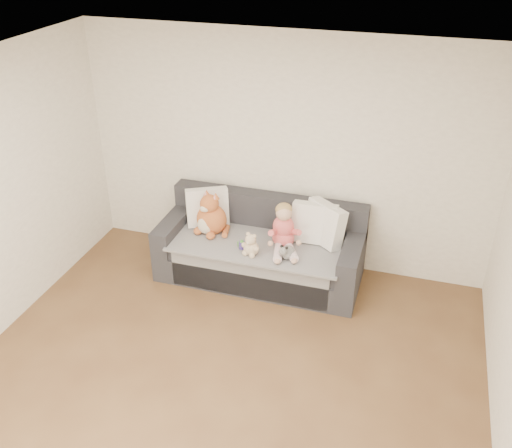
{
  "coord_description": "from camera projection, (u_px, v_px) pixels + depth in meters",
  "views": [
    {
      "loc": [
        1.38,
        -3.03,
        3.67
      ],
      "look_at": [
        -0.13,
        1.87,
        0.75
      ],
      "focal_mm": 40.0,
      "sensor_mm": 36.0,
      "label": 1
    }
  ],
  "objects": [
    {
      "name": "cushion_left",
      "position": [
        207.0,
        207.0,
        6.37
      ],
      "size": [
        0.51,
        0.4,
        0.44
      ],
      "rotation": [
        0.0,
        0.0,
        0.49
      ],
      "color": "white",
      "rests_on": "sofa"
    },
    {
      "name": "cushion_right_back",
      "position": [
        314.0,
        223.0,
        6.04
      ],
      "size": [
        0.48,
        0.22,
        0.45
      ],
      "rotation": [
        0.0,
        0.0,
        0.03
      ],
      "color": "white",
      "rests_on": "sofa"
    },
    {
      "name": "teddy_bear",
      "position": [
        251.0,
        246.0,
        5.85
      ],
      "size": [
        0.2,
        0.16,
        0.26
      ],
      "rotation": [
        0.0,
        0.0,
        -0.3
      ],
      "color": "#CBAD8D",
      "rests_on": "sofa"
    },
    {
      "name": "sofa",
      "position": [
        261.0,
        251.0,
        6.28
      ],
      "size": [
        2.2,
        0.94,
        0.85
      ],
      "color": "#28282D",
      "rests_on": "ground"
    },
    {
      "name": "toddler",
      "position": [
        284.0,
        230.0,
        5.93
      ],
      "size": [
        0.36,
        0.51,
        0.5
      ],
      "rotation": [
        0.0,
        0.0,
        0.34
      ],
      "color": "#F15568",
      "rests_on": "sofa"
    },
    {
      "name": "room_shell",
      "position": [
        217.0,
        253.0,
        4.39
      ],
      "size": [
        5.0,
        5.0,
        5.0
      ],
      "color": "brown",
      "rests_on": "ground"
    },
    {
      "name": "plush_cow",
      "position": [
        287.0,
        252.0,
        5.8
      ],
      "size": [
        0.15,
        0.22,
        0.18
      ],
      "rotation": [
        0.0,
        0.0,
        -0.29
      ],
      "color": "white",
      "rests_on": "sofa"
    },
    {
      "name": "plush_cat",
      "position": [
        211.0,
        217.0,
        6.21
      ],
      "size": [
        0.39,
        0.36,
        0.51
      ],
      "rotation": [
        0.0,
        0.0,
        -0.32
      ],
      "color": "#B85329",
      "rests_on": "sofa"
    },
    {
      "name": "cushion_right_front",
      "position": [
        325.0,
        223.0,
        6.03
      ],
      "size": [
        0.51,
        0.46,
        0.45
      ],
      "rotation": [
        0.0,
        0.0,
        -0.66
      ],
      "color": "white",
      "rests_on": "sofa"
    },
    {
      "name": "sippy_cup",
      "position": [
        242.0,
        244.0,
        5.97
      ],
      "size": [
        0.1,
        0.06,
        0.11
      ],
      "rotation": [
        0.0,
        0.0,
        -0.02
      ],
      "color": "#45328A",
      "rests_on": "sofa"
    }
  ]
}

